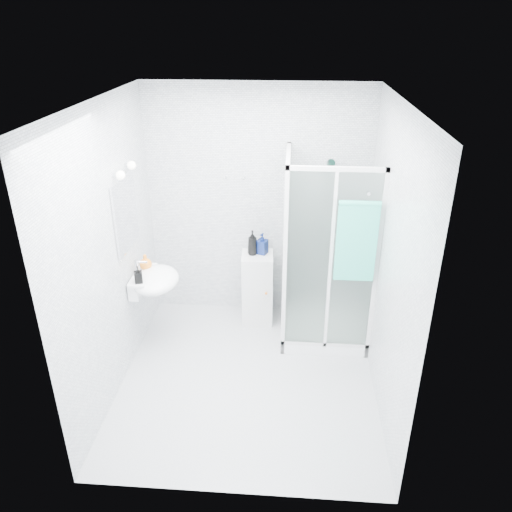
# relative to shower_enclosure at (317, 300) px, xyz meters

# --- Properties ---
(room) EXTENTS (2.40, 2.60, 2.60)m
(room) POSITION_rel_shower_enclosure_xyz_m (-0.67, -0.77, 0.85)
(room) COLOR silver
(room) RESTS_ON ground
(shower_enclosure) EXTENTS (0.90, 0.95, 2.00)m
(shower_enclosure) POSITION_rel_shower_enclosure_xyz_m (0.00, 0.00, 0.00)
(shower_enclosure) COLOR white
(shower_enclosure) RESTS_ON ground
(wall_basin) EXTENTS (0.46, 0.56, 0.35)m
(wall_basin) POSITION_rel_shower_enclosure_xyz_m (-1.66, -0.32, 0.35)
(wall_basin) COLOR white
(wall_basin) RESTS_ON ground
(mirror) EXTENTS (0.02, 0.60, 0.70)m
(mirror) POSITION_rel_shower_enclosure_xyz_m (-1.85, -0.32, 1.05)
(mirror) COLOR white
(mirror) RESTS_ON room
(vanity_lights) EXTENTS (0.10, 0.40, 0.08)m
(vanity_lights) POSITION_rel_shower_enclosure_xyz_m (-1.80, -0.32, 1.47)
(vanity_lights) COLOR silver
(vanity_lights) RESTS_ON room
(wall_hooks) EXTENTS (0.23, 0.06, 0.03)m
(wall_hooks) POSITION_rel_shower_enclosure_xyz_m (-0.92, 0.49, 1.17)
(wall_hooks) COLOR silver
(wall_hooks) RESTS_ON room
(storage_cabinet) EXTENTS (0.36, 0.38, 0.83)m
(storage_cabinet) POSITION_rel_shower_enclosure_xyz_m (-0.66, 0.27, -0.03)
(storage_cabinet) COLOR silver
(storage_cabinet) RESTS_ON ground
(hand_towel) EXTENTS (0.37, 0.05, 0.78)m
(hand_towel) POSITION_rel_shower_enclosure_xyz_m (0.30, -0.40, 0.89)
(hand_towel) COLOR #32BDA0
(hand_towel) RESTS_ON shower_enclosure
(shampoo_bottle_a) EXTENTS (0.12, 0.12, 0.28)m
(shampoo_bottle_a) POSITION_rel_shower_enclosure_xyz_m (-0.71, 0.28, 0.52)
(shampoo_bottle_a) COLOR black
(shampoo_bottle_a) RESTS_ON storage_cabinet
(shampoo_bottle_b) EXTENTS (0.14, 0.14, 0.24)m
(shampoo_bottle_b) POSITION_rel_shower_enclosure_xyz_m (-0.61, 0.32, 0.50)
(shampoo_bottle_b) COLOR #0D1B50
(shampoo_bottle_b) RESTS_ON storage_cabinet
(soap_dispenser_orange) EXTENTS (0.14, 0.14, 0.16)m
(soap_dispenser_orange) POSITION_rel_shower_enclosure_xyz_m (-1.75, -0.21, 0.50)
(soap_dispenser_orange) COLOR orange
(soap_dispenser_orange) RESTS_ON wall_basin
(soap_dispenser_black) EXTENTS (0.10, 0.10, 0.17)m
(soap_dispenser_black) POSITION_rel_shower_enclosure_xyz_m (-1.74, -0.49, 0.50)
(soap_dispenser_black) COLOR black
(soap_dispenser_black) RESTS_ON wall_basin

